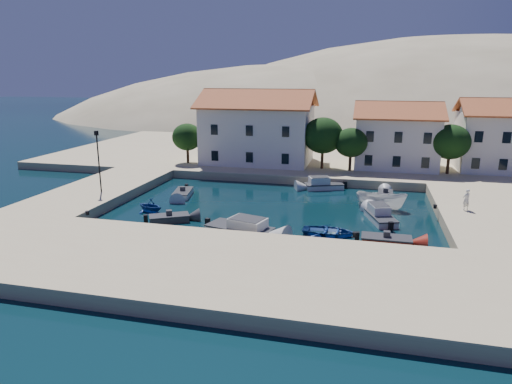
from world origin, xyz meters
TOP-DOWN VIEW (x-y plane):
  - ground at (0.00, 0.00)m, footprint 400.00×400.00m
  - quay_south at (0.00, -6.00)m, footprint 52.00×12.00m
  - quay_east at (20.50, 10.00)m, footprint 11.00×20.00m
  - quay_west at (-19.00, 10.00)m, footprint 8.00×20.00m
  - quay_north at (2.00, 38.00)m, footprint 80.00×36.00m
  - hills at (20.64, 123.62)m, footprint 254.00×176.00m
  - building_left at (-6.00, 28.00)m, footprint 14.70×9.45m
  - building_mid at (12.00, 29.00)m, footprint 10.50×8.40m
  - building_right at (24.00, 30.00)m, footprint 9.45×8.40m
  - trees at (4.51, 25.46)m, footprint 37.30×5.30m
  - lamppost at (-17.50, 8.00)m, footprint 0.35×0.25m
  - bollards at (2.80, 3.87)m, footprint 29.36×9.56m
  - motorboat_grey_sw at (-8.07, 3.56)m, footprint 3.74×3.01m
  - cabin_cruiser_south at (-1.19, 2.07)m, footprint 5.88×3.72m
  - rowboat_south at (5.88, 3.52)m, footprint 4.30×3.12m
  - motorboat_red_se at (10.35, 2.42)m, footprint 3.75×1.69m
  - cabin_cruiser_east at (10.01, 8.09)m, footprint 2.99×4.66m
  - boat_east at (10.09, 12.21)m, footprint 5.08×2.69m
  - motorboat_white_ne at (10.63, 16.42)m, footprint 1.56×3.27m
  - rowboat_west at (-11.09, 5.98)m, footprint 3.43×3.18m
  - motorboat_white_west at (-10.32, 11.97)m, footprint 2.42×4.06m
  - cabin_cruiser_north at (3.97, 18.83)m, footprint 4.60×3.23m
  - pedestrian at (17.21, 10.06)m, footprint 0.83×0.75m

SIDE VIEW (x-z plane):
  - hills at x=20.64m, z-range -72.90..26.10m
  - ground at x=0.00m, z-range 0.00..0.00m
  - rowboat_south at x=5.88m, z-range -0.44..0.44m
  - boat_east at x=10.09m, z-range -0.93..0.93m
  - rowboat_west at x=-11.09m, z-range -0.74..0.74m
  - motorboat_white_west at x=-10.32m, z-range -0.33..0.92m
  - motorboat_red_se at x=10.35m, z-range -0.33..0.92m
  - motorboat_grey_sw at x=-8.07m, z-range -0.33..0.92m
  - motorboat_white_ne at x=10.63m, z-range -0.33..0.92m
  - cabin_cruiser_south at x=-1.19m, z-range -0.32..1.28m
  - cabin_cruiser_north at x=3.97m, z-range -0.32..1.28m
  - cabin_cruiser_east at x=10.01m, z-range -0.32..1.28m
  - quay_south at x=0.00m, z-range 0.00..1.00m
  - quay_east at x=20.50m, z-range 0.00..1.00m
  - quay_west at x=-19.00m, z-range 0.00..1.00m
  - quay_north at x=2.00m, z-range 0.00..1.00m
  - bollards at x=2.80m, z-range 1.00..1.30m
  - pedestrian at x=17.21m, z-range 1.00..2.91m
  - lamppost at x=-17.50m, z-range 1.64..7.87m
  - trees at x=4.51m, z-range 1.61..8.06m
  - building_mid at x=12.00m, z-range 1.07..9.37m
  - building_right at x=24.00m, z-range 1.07..9.87m
  - building_left at x=-6.00m, z-range 1.09..10.79m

